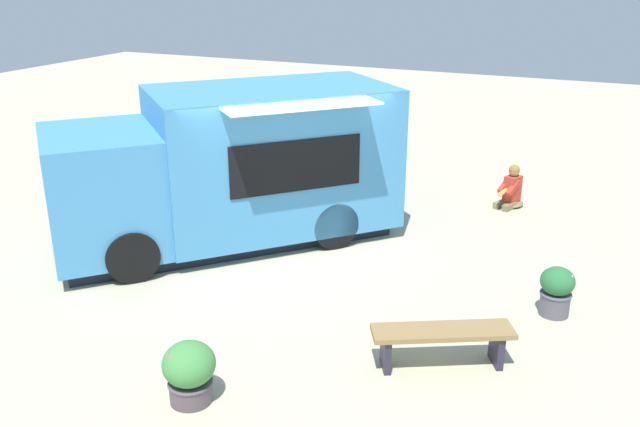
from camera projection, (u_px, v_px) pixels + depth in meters
ground_plane at (295, 258)px, 10.72m from camera, size 40.00×40.00×0.00m
food_truck at (233, 170)px, 11.08m from camera, size 5.34×5.55×2.52m
person_customer at (511, 191)px, 12.88m from camera, size 0.61×0.80×0.82m
planter_flowering_near at (189, 371)px, 7.10m from camera, size 0.57×0.57×0.69m
planter_flowering_side at (556, 290)px, 8.88m from camera, size 0.45×0.45×0.68m
plaza_bench at (442, 338)px, 7.74m from camera, size 1.62×1.13×0.48m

